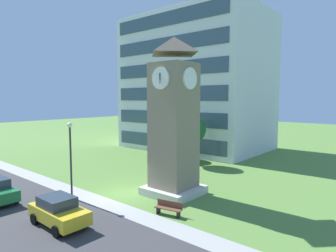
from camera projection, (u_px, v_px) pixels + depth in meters
ground_plane at (122, 195)px, 22.57m from camera, size 160.00×160.00×0.00m
street_asphalt at (41, 221)px, 17.71m from camera, size 120.00×7.20×0.01m
kerb_strip at (101, 202)px, 21.05m from camera, size 120.00×1.60×0.01m
office_building at (196, 84)px, 43.69m from camera, size 19.75×13.75×19.20m
clock_tower at (174, 125)px, 22.30m from camera, size 3.87×3.87×11.95m
park_bench at (169, 208)px, 18.62m from camera, size 1.86×0.86×0.88m
street_lamp at (71, 151)px, 21.47m from camera, size 0.36×0.36×5.64m
tree_near_tower at (167, 128)px, 36.31m from camera, size 3.50×3.50×5.52m
tree_by_building at (191, 129)px, 32.64m from camera, size 3.22×3.22×5.60m
parked_car_yellow at (59, 211)px, 17.07m from camera, size 4.07×2.00×1.69m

